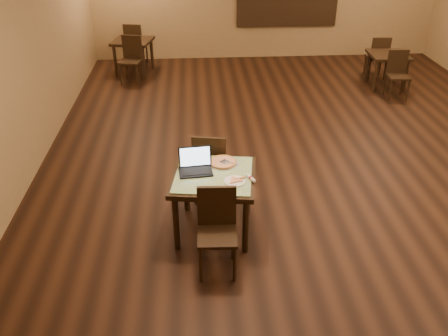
{
  "coord_description": "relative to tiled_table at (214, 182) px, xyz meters",
  "views": [
    {
      "loc": [
        -1.71,
        -6.26,
        3.47
      ],
      "look_at": [
        -1.41,
        -1.77,
        0.85
      ],
      "focal_mm": 38.0,
      "sensor_mm": 36.0,
      "label": 1
    }
  ],
  "objects": [
    {
      "name": "wall_left",
      "position": [
        -2.48,
        1.75,
        0.84
      ],
      "size": [
        0.02,
        10.0,
        3.0
      ],
      "primitive_type": "cube",
      "color": "olive",
      "rests_on": "ground"
    },
    {
      "name": "other_table_a",
      "position": [
        3.7,
        4.52,
        -0.08
      ],
      "size": [
        0.78,
        0.78,
        0.7
      ],
      "rotation": [
        0.0,
        0.0,
        -0.05
      ],
      "color": "black",
      "rests_on": "ground"
    },
    {
      "name": "other_table_b_chair_far",
      "position": [
        -1.49,
        6.3,
        -0.12
      ],
      "size": [
        0.49,
        0.49,
        0.95
      ],
      "rotation": [
        0.0,
        0.0,
        2.92
      ],
      "color": "black",
      "rests_on": "ground"
    },
    {
      "name": "ground",
      "position": [
        1.52,
        1.75,
        -0.66
      ],
      "size": [
        10.0,
        10.0,
        0.0
      ],
      "primitive_type": "plane",
      "color": "black",
      "rests_on": "ground"
    },
    {
      "name": "plate",
      "position": [
        0.22,
        -0.18,
        0.11
      ],
      "size": [
        0.23,
        0.23,
        0.01
      ],
      "primitive_type": "cylinder",
      "color": "white",
      "rests_on": "tiled_table"
    },
    {
      "name": "spatula",
      "position": [
        0.14,
        0.22,
        0.13
      ],
      "size": [
        0.22,
        0.23,
        0.01
      ],
      "primitive_type": "cube",
      "rotation": [
        0.0,
        0.0,
        0.76
      ],
      "color": "silver",
      "rests_on": "pizza_whole"
    },
    {
      "name": "chair_main_far",
      "position": [
        -0.01,
        0.62,
        -0.12
      ],
      "size": [
        0.48,
        0.48,
        0.96
      ],
      "rotation": [
        0.0,
        0.0,
        2.97
      ],
      "color": "black",
      "rests_on": "ground"
    },
    {
      "name": "other_table_b",
      "position": [
        -1.48,
        5.75,
        -0.05
      ],
      "size": [
        0.93,
        0.93,
        0.73
      ],
      "rotation": [
        0.0,
        0.0,
        -0.22
      ],
      "color": "black",
      "rests_on": "ground"
    },
    {
      "name": "other_table_a_chair_near",
      "position": [
        3.7,
        3.99,
        -0.15
      ],
      "size": [
        0.41,
        0.41,
        0.9
      ],
      "rotation": [
        0.0,
        0.0,
        -0.05
      ],
      "color": "black",
      "rests_on": "ground"
    },
    {
      "name": "pizza_pan",
      "position": [
        0.12,
        0.24,
        0.11
      ],
      "size": [
        0.35,
        0.35,
        0.01
      ],
      "primitive_type": "cylinder",
      "color": "silver",
      "rests_on": "tiled_table"
    },
    {
      "name": "chair_main_near",
      "position": [
        0.0,
        -0.62,
        -0.14
      ],
      "size": [
        0.41,
        0.41,
        0.92
      ],
      "rotation": [
        0.0,
        0.0,
        -0.03
      ],
      "color": "black",
      "rests_on": "ground"
    },
    {
      "name": "other_table_a_chair_far",
      "position": [
        3.7,
        5.04,
        -0.15
      ],
      "size": [
        0.41,
        0.41,
        0.9
      ],
      "rotation": [
        0.0,
        0.0,
        3.09
      ],
      "color": "black",
      "rests_on": "ground"
    },
    {
      "name": "other_table_b_chair_near",
      "position": [
        -1.46,
        5.2,
        -0.12
      ],
      "size": [
        0.49,
        0.49,
        0.95
      ],
      "rotation": [
        0.0,
        0.0,
        -0.22
      ],
      "color": "black",
      "rests_on": "ground"
    },
    {
      "name": "pizza_slice",
      "position": [
        0.22,
        -0.18,
        0.13
      ],
      "size": [
        0.22,
        0.22,
        0.02
      ],
      "primitive_type": null,
      "rotation": [
        0.0,
        0.0,
        0.3
      ],
      "color": "#FCE7A8",
      "rests_on": "plate"
    },
    {
      "name": "pizza_whole",
      "position": [
        0.12,
        0.24,
        0.12
      ],
      "size": [
        0.31,
        0.31,
        0.02
      ],
      "color": "#FCE7A8",
      "rests_on": "pizza_pan"
    },
    {
      "name": "laptop",
      "position": [
        -0.2,
        0.11,
        0.17
      ],
      "size": [
        0.39,
        0.32,
        0.25
      ],
      "rotation": [
        0.0,
        0.0,
        0.1
      ],
      "color": "black",
      "rests_on": "tiled_table"
    },
    {
      "name": "napkin_roll",
      "position": [
        0.4,
        -0.14,
        0.12
      ],
      "size": [
        0.1,
        0.16,
        0.04
      ],
      "rotation": [
        0.0,
        0.0,
        0.43
      ],
      "color": "white",
      "rests_on": "tiled_table"
    },
    {
      "name": "tiled_table",
      "position": [
        0.0,
        0.0,
        0.0
      ],
      "size": [
        1.04,
        1.04,
        0.76
      ],
      "rotation": [
        0.0,
        0.0,
        -0.14
      ],
      "color": "black",
      "rests_on": "ground"
    }
  ]
}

